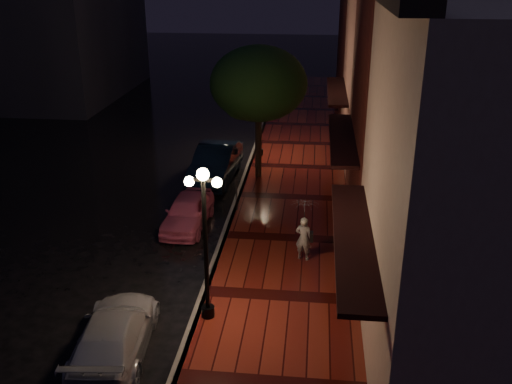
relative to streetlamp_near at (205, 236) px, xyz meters
The scene contains 15 objects.
ground 5.65m from the streetlamp_near, 94.00° to the left, with size 120.00×120.00×0.00m, color black.
sidewalk 5.91m from the streetlamp_near, 69.19° to the left, with size 4.50×60.00×0.15m, color #44100C.
curb 5.61m from the streetlamp_near, 94.00° to the left, with size 0.25×60.00×0.15m, color #595451.
storefront_near 6.92m from the streetlamp_near, ahead, with size 5.00×8.00×8.50m, color gray.
storefront_mid 10.08m from the streetlamp_near, 46.47° to the left, with size 5.00×8.00×11.00m, color #511914.
storefront_far 16.52m from the streetlamp_near, 66.09° to the left, with size 5.00×8.00×9.00m, color #8C5951.
storefront_extra 25.98m from the streetlamp_near, 75.10° to the left, with size 5.00×12.00×10.00m, color #511914.
streetlamp_near is the anchor object (origin of this frame).
streetlamp_far 14.00m from the streetlamp_near, 90.00° to the left, with size 0.96×0.36×4.31m.
street_tree 11.12m from the streetlamp_near, 88.65° to the left, with size 4.16×4.16×5.80m.
pink_car 6.42m from the streetlamp_near, 107.44° to the left, with size 1.44×3.57×1.22m, color #D4577B.
navy_car 11.04m from the streetlamp_near, 98.72° to the left, with size 1.65×4.73×1.56m, color black.
silver_car 3.31m from the streetlamp_near, 140.39° to the right, with size 1.70×4.17×1.21m, color #ABAAB2.
woman_with_umbrella 4.44m from the streetlamp_near, 54.67° to the left, with size 0.86×0.88×2.08m.
parking_meter 7.38m from the streetlamp_near, 91.60° to the left, with size 0.13×0.11×1.25m.
Camera 1 is at (3.07, -17.97, 9.22)m, focal length 40.00 mm.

